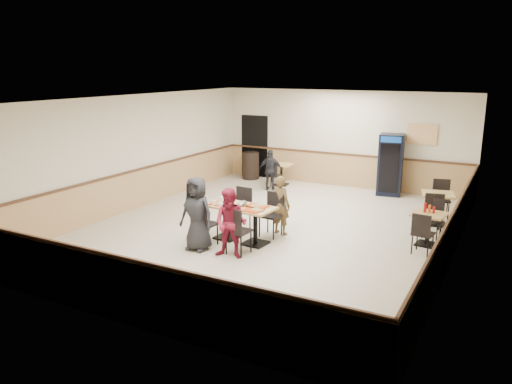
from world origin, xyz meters
The scene contains 20 objects.
ground centered at (0.00, 0.00, 0.00)m, with size 10.00×10.00×0.00m, color beige.
room_shell centered at (1.78, 2.55, 0.58)m, with size 10.00×10.00×10.00m.
main_table centered at (-0.20, -1.05, 0.53)m, with size 1.53×0.85×0.79m.
main_chairs centered at (-0.25, -1.05, 0.50)m, with size 1.43×1.82×1.00m.
diner_woman_left centered at (-0.74, -1.91, 0.77)m, with size 0.75×0.49×1.54m, color black.
diner_woman_right centered at (0.11, -1.97, 0.70)m, with size 0.68×0.53×1.41m, color maroon.
diner_man_opposite centered at (0.34, -0.19, 0.67)m, with size 0.49×0.32×1.34m, color brown.
lone_diner centered at (-1.70, 3.42, 0.63)m, with size 0.73×0.31×1.25m, color black.
tabletop_clutter centered at (-0.20, -1.11, 0.82)m, with size 1.31×0.67×0.12m.
side_table_near centered at (3.41, 0.59, 0.47)m, with size 0.73×0.73×0.70m.
side_table_near_chair_south centered at (3.41, 0.03, 0.45)m, with size 0.41×0.41×0.89m, color black, non-canonical shape.
side_table_near_chair_north centered at (3.41, 1.16, 0.45)m, with size 0.41×0.41×0.89m, color black, non-canonical shape.
side_table_far centered at (3.35, 2.18, 0.52)m, with size 0.86×0.86×0.77m.
side_table_far_chair_south centered at (3.35, 1.56, 0.49)m, with size 0.45×0.45×0.98m, color black, non-canonical shape.
side_table_far_chair_north centered at (3.35, 2.80, 0.49)m, with size 0.45×0.45×0.98m, color black, non-canonical shape.
condiment_caddy centered at (3.38, 0.64, 0.79)m, with size 0.23×0.06×0.20m.
back_table centered at (-1.70, 4.20, 0.46)m, with size 0.70×0.70×0.69m.
back_table_chair_lone centered at (-1.70, 3.65, 0.44)m, with size 0.40×0.40×0.87m, color black, non-canonical shape.
pepsi_cooler centered at (1.64, 4.59, 0.90)m, with size 0.77×0.77×1.80m.
trash_bin centered at (-3.02, 4.55, 0.45)m, with size 0.57×0.57×0.90m, color black.
Camera 1 is at (4.92, -9.96, 3.67)m, focal length 35.00 mm.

